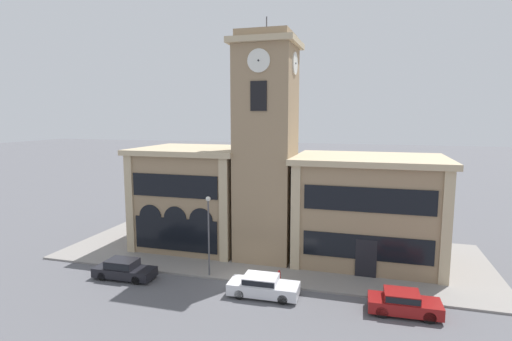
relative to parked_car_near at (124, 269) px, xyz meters
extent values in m
plane|color=#56565B|center=(8.86, 1.57, -0.73)|extent=(300.00, 300.00, 0.00)
cube|color=gray|center=(8.86, 8.31, -0.65)|extent=(35.39, 13.50, 0.15)
cube|color=#937A5B|center=(8.86, 7.12, 7.86)|extent=(4.47, 4.47, 17.19)
cube|color=tan|center=(8.86, 7.12, 16.68)|extent=(5.17, 5.17, 0.45)
cube|color=#937A5B|center=(8.86, 7.12, 17.21)|extent=(4.12, 4.12, 0.60)
cylinder|color=#4C4C51|center=(8.86, 7.12, 18.11)|extent=(0.10, 0.10, 1.20)
cylinder|color=silver|center=(8.86, 4.83, 15.10)|extent=(1.73, 0.10, 1.73)
cylinder|color=black|center=(8.86, 4.76, 15.10)|extent=(0.14, 0.04, 0.14)
cylinder|color=silver|center=(11.14, 7.12, 15.10)|extent=(0.10, 1.73, 1.73)
cylinder|color=black|center=(11.21, 7.12, 15.10)|extent=(0.04, 0.14, 0.14)
cube|color=black|center=(8.86, 4.84, 12.53)|extent=(1.25, 0.10, 2.20)
cube|color=#937A5B|center=(1.70, 8.97, 3.53)|extent=(9.23, 8.18, 8.51)
cube|color=tan|center=(1.70, 8.97, 8.01)|extent=(9.93, 8.88, 0.45)
cube|color=tan|center=(-2.56, 4.82, 3.53)|extent=(0.70, 0.16, 8.51)
cube|color=tan|center=(5.97, 4.82, 3.53)|extent=(0.70, 0.16, 8.51)
cube|color=black|center=(1.70, 4.84, 5.40)|extent=(7.57, 0.10, 1.87)
cube|color=black|center=(1.70, 4.84, 1.31)|extent=(7.39, 0.10, 2.72)
cylinder|color=black|center=(-0.60, 4.83, 2.68)|extent=(2.03, 0.06, 2.03)
cylinder|color=black|center=(1.70, 4.83, 2.68)|extent=(2.03, 0.06, 2.03)
cylinder|color=black|center=(4.01, 4.83, 2.68)|extent=(2.03, 0.06, 2.03)
cube|color=#937A5B|center=(16.97, 8.97, 3.34)|extent=(11.16, 8.18, 8.14)
cube|color=tan|center=(16.97, 8.97, 7.64)|extent=(11.86, 8.88, 0.45)
cube|color=tan|center=(11.74, 4.82, 3.34)|extent=(0.70, 0.16, 8.14)
cube|color=tan|center=(22.20, 4.82, 3.34)|extent=(0.70, 0.16, 8.14)
cube|color=black|center=(16.97, 4.84, 5.13)|extent=(9.15, 0.10, 1.79)
cube|color=black|center=(16.97, 4.83, 0.74)|extent=(1.50, 0.12, 2.93)
cube|color=black|center=(16.97, 4.84, 1.62)|extent=(9.15, 0.10, 1.82)
cube|color=black|center=(0.07, 0.00, -0.22)|extent=(4.51, 1.83, 0.66)
cube|color=black|center=(-0.11, 0.00, 0.39)|extent=(2.18, 1.59, 0.57)
cube|color=black|center=(-0.11, 0.00, 0.39)|extent=(2.10, 1.63, 0.43)
cylinder|color=black|center=(1.43, 0.78, -0.41)|extent=(0.64, 0.24, 0.64)
cylinder|color=black|center=(1.47, -0.71, -0.41)|extent=(0.64, 0.24, 0.64)
cylinder|color=black|center=(-1.34, 0.71, -0.41)|extent=(0.64, 0.24, 0.64)
cylinder|color=black|center=(-1.30, -0.78, -0.41)|extent=(0.64, 0.24, 0.64)
cube|color=silver|center=(10.57, 0.00, -0.18)|extent=(4.66, 1.97, 0.74)
cube|color=silver|center=(10.39, 0.00, 0.42)|extent=(2.26, 1.72, 0.46)
cube|color=black|center=(10.39, 0.00, 0.42)|extent=(2.17, 1.76, 0.35)
cylinder|color=black|center=(11.98, 0.85, -0.40)|extent=(0.65, 0.24, 0.65)
cylinder|color=black|center=(12.03, -0.77, -0.40)|extent=(0.65, 0.24, 0.65)
cylinder|color=black|center=(9.12, 0.78, -0.40)|extent=(0.65, 0.24, 0.65)
cylinder|color=black|center=(9.17, -0.85, -0.40)|extent=(0.65, 0.24, 0.65)
cube|color=maroon|center=(19.28, 0.00, -0.17)|extent=(4.24, 1.90, 0.72)
cube|color=maroon|center=(19.11, 0.00, 0.43)|extent=(2.06, 1.67, 0.48)
cube|color=black|center=(19.11, 0.00, 0.43)|extent=(1.98, 1.70, 0.36)
cylinder|color=black|center=(20.56, 0.82, -0.37)|extent=(0.72, 0.24, 0.72)
cylinder|color=black|center=(20.60, -0.75, -0.37)|extent=(0.72, 0.24, 0.72)
cylinder|color=black|center=(17.96, 0.75, -0.37)|extent=(0.72, 0.24, 0.72)
cylinder|color=black|center=(18.00, -0.82, -0.37)|extent=(0.72, 0.24, 0.72)
cylinder|color=#4C4C51|center=(5.92, 1.94, 2.20)|extent=(0.12, 0.12, 5.56)
sphere|color=silver|center=(5.92, 1.94, 5.16)|extent=(0.36, 0.36, 0.36)
cylinder|color=red|center=(11.13, 2.16, -0.23)|extent=(0.22, 0.22, 0.70)
sphere|color=red|center=(11.13, 2.16, 0.20)|extent=(0.19, 0.19, 0.19)
camera|label=1|loc=(17.01, -24.10, 11.02)|focal=28.00mm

